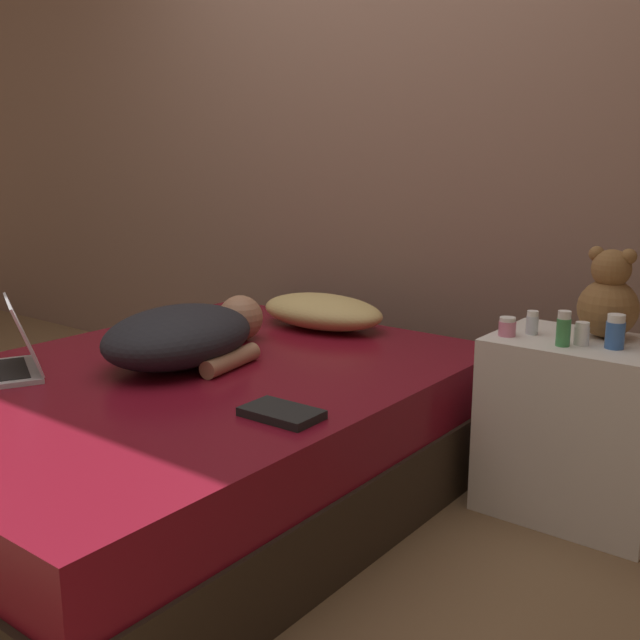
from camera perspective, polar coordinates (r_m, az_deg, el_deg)
The scene contains 14 objects.
ground_plane at distance 2.64m, azimuth -9.77°, elevation -13.12°, with size 12.00×12.00×0.00m, color brown.
wall_back at distance 3.33m, azimuth 5.72°, elevation 15.47°, with size 8.00×0.06×2.60m.
bed at distance 2.55m, azimuth -9.96°, elevation -8.69°, with size 1.44×1.91×0.44m.
nightstand at distance 2.53m, azimuth 18.90°, elevation -7.75°, with size 0.54×0.39×0.57m.
pillow at distance 3.01m, azimuth 0.18°, elevation 0.66°, with size 0.54×0.32×0.13m.
person_lying at distance 2.57m, azimuth -10.19°, elevation -1.10°, with size 0.51×0.77×0.19m.
laptop at distance 2.59m, azimuth -22.65°, elevation -2.69°, with size 0.39×0.35×0.24m.
teddy_bear at distance 2.49m, azimuth 21.14°, elevation 1.52°, with size 0.18×0.18×0.28m.
bottle_green at distance 2.35m, azimuth 18.06°, elevation -0.65°, with size 0.04×0.04×0.11m.
bottle_pink at distance 2.43m, azimuth 14.08°, elevation -0.50°, with size 0.05×0.05×0.06m.
bottle_white at distance 2.38m, azimuth 19.32°, elevation -1.00°, with size 0.04×0.04×0.07m.
bottle_blue at distance 2.37m, azimuth 21.58°, elevation -0.85°, with size 0.06×0.06×0.10m.
bottle_clear at distance 2.47m, azimuth 15.87°, elevation -0.21°, with size 0.04×0.04×0.08m.
book at distance 2.03m, azimuth -2.95°, elevation -7.09°, with size 0.22×0.13×0.02m.
Camera 1 is at (1.77, -1.58, 1.15)m, focal length 42.00 mm.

